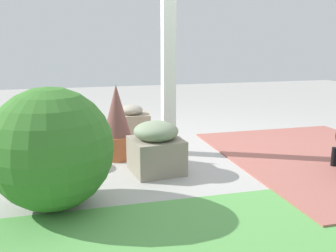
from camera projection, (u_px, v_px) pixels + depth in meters
name	position (u px, v px, depth m)	size (l,w,h in m)	color
ground_plane	(202.00, 155.00, 3.83)	(12.00, 12.00, 0.00)	#A4A19D
brick_path	(324.00, 158.00, 3.69)	(1.80, 2.40, 0.02)	#A05B51
porch_pillar	(168.00, 46.00, 3.67)	(0.12, 0.12, 2.14)	white
stone_planter_nearest	(132.00, 123.00, 4.42)	(0.44, 0.36, 0.40)	gray
stone_planter_mid	(156.00, 147.00, 3.29)	(0.47, 0.47, 0.45)	gray
round_shrub	(51.00, 149.00, 2.54)	(0.84, 0.84, 0.84)	#367029
terracotta_pot_tall	(20.00, 135.00, 3.79)	(0.25, 0.25, 0.56)	#B86F4B
terracotta_pot_spiky	(117.00, 124.00, 3.64)	(0.30, 0.30, 0.72)	#BA5D37
terracotta_pot_broad	(43.00, 138.00, 3.43)	(0.37, 0.37, 0.44)	#B06941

